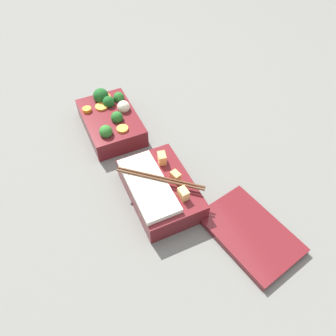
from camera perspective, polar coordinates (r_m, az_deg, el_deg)
The scene contains 4 objects.
ground_plane at distance 0.81m, azimuth -6.03°, elevation 1.26°, with size 3.00×3.00×0.00m, color slate.
bento_tray_vegetable at distance 0.88m, azimuth -9.94°, elevation 8.23°, with size 0.20×0.13×0.08m.
bento_tray_rice at distance 0.72m, azimuth -1.50°, elevation -3.67°, with size 0.20×0.15×0.07m.
bento_lid at distance 0.70m, azimuth 14.07°, elevation -10.93°, with size 0.20×0.13×0.02m, color maroon.
Camera 1 is at (0.53, -0.15, 0.60)m, focal length 35.00 mm.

